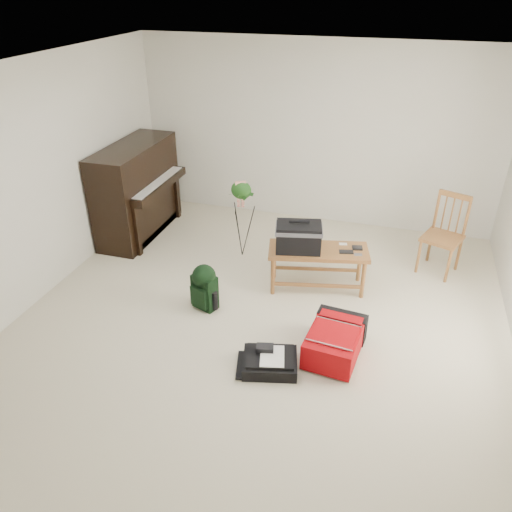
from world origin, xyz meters
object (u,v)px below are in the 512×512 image
(black_duffel, at_px, (270,361))
(bench, at_px, (305,240))
(flower_stand, at_px, (242,219))
(piano, at_px, (138,192))
(dining_chair, at_px, (442,235))
(red_suitcase, at_px, (335,338))
(green_backpack, at_px, (204,285))

(black_duffel, bearing_deg, bench, 76.45)
(bench, bearing_deg, flower_stand, 139.28)
(piano, distance_m, black_duffel, 3.33)
(bench, xyz_separation_m, flower_stand, (-0.90, 0.48, -0.10))
(dining_chair, bearing_deg, flower_stand, -150.62)
(piano, distance_m, dining_chair, 3.97)
(dining_chair, height_order, flower_stand, flower_stand)
(bench, xyz_separation_m, dining_chair, (1.50, 0.83, -0.13))
(red_suitcase, distance_m, green_backpack, 1.51)
(piano, height_order, dining_chair, piano)
(dining_chair, relative_size, green_backpack, 1.85)
(black_duffel, bearing_deg, piano, 124.90)
(bench, distance_m, green_backpack, 1.23)
(dining_chair, xyz_separation_m, flower_stand, (-2.41, -0.35, 0.04))
(red_suitcase, bearing_deg, green_backpack, 173.79)
(dining_chair, bearing_deg, piano, -157.01)
(flower_stand, bearing_deg, black_duffel, -86.15)
(green_backpack, xyz_separation_m, flower_stand, (0.02, 1.22, 0.22))
(piano, xyz_separation_m, flower_stand, (1.56, -0.22, -0.09))
(piano, distance_m, flower_stand, 1.58)
(bench, distance_m, black_duffel, 1.56)
(bench, distance_m, flower_stand, 1.03)
(bench, height_order, black_duffel, bench)
(bench, relative_size, flower_stand, 1.13)
(green_backpack, bearing_deg, piano, 157.79)
(dining_chair, relative_size, black_duffel, 1.68)
(black_duffel, bearing_deg, dining_chair, 43.09)
(piano, relative_size, green_backpack, 2.86)
(bench, relative_size, black_duffel, 2.05)
(red_suitcase, bearing_deg, piano, 155.53)
(dining_chair, bearing_deg, green_backpack, -125.97)
(piano, relative_size, dining_chair, 1.55)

